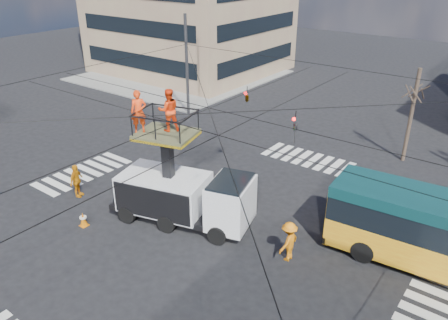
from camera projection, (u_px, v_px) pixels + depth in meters
ground at (212, 229)px, 21.12m from camera, size 120.00×120.00×0.00m
sidewalk_nw at (181, 75)px, 47.68m from camera, size 18.00×18.00×0.12m
crosswalks at (212, 229)px, 21.11m from camera, size 22.40×22.40×0.02m
overhead_network at (215, 144)px, 19.62m from camera, size 24.24×24.24×8.00m
tree_a at (416, 91)px, 26.18m from camera, size 2.00×2.00×6.00m
utility_truck at (184, 183)px, 20.85m from camera, size 7.36×4.11×6.61m
traffic_cone at (83, 219)px, 21.21m from camera, size 0.36×0.36×0.74m
worker_ground at (77, 181)px, 23.58m from camera, size 0.86×1.19×1.88m
flagger at (289, 241)px, 18.64m from camera, size 0.76×1.23×1.84m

